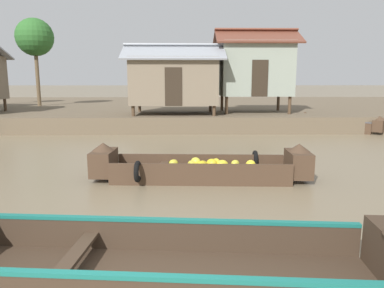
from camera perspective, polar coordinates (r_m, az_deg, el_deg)
The scene contains 8 objects.
ground_plane at distance 13.53m, azimuth -4.13°, elevation -0.71°, with size 300.00×300.00×0.00m, color #7A6B51.
riverbank_strip at distance 26.77m, azimuth -2.69°, elevation 5.52°, with size 160.00×20.00×0.79m, color brown.
banana_boat at distance 9.27m, azimuth 1.48°, elevation -3.70°, with size 5.55×1.73×0.95m.
viewer_boat at distance 4.70m, azimuth -4.77°, elevation -18.50°, with size 6.34×2.05×0.95m.
fishing_skiff_distant at distance 19.61m, azimuth 22.17°, elevation 2.86°, with size 3.67×3.17×0.86m.
stilt_house_mid_right at distance 18.68m, azimuth -2.82°, elevation 10.06°, with size 4.99×3.39×3.51m.
stilt_house_right at distance 19.85m, azimuth 9.87°, elevation 11.72°, with size 4.32×3.16×4.35m.
palm_tree_far at distance 26.60m, azimuth -23.50°, elevation 15.08°, with size 2.41×2.41×5.67m.
Camera 1 is at (0.70, -3.27, 2.53)m, focal length 33.91 mm.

